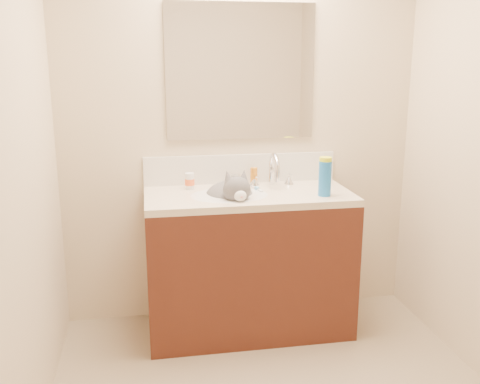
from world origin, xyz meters
name	(u,v)px	position (x,y,z in m)	size (l,w,h in m)	color
room_shell	(298,95)	(0.00, 0.00, 1.49)	(2.24, 2.54, 2.52)	beige
vanity_cabinet	(248,265)	(0.00, 0.97, 0.41)	(1.20, 0.55, 0.82)	#431C12
counter_slab	(249,196)	(0.00, 0.97, 0.84)	(1.20, 0.55, 0.04)	beige
basin	(229,207)	(-0.12, 0.94, 0.79)	(0.45, 0.36, 0.14)	silver
faucet	(273,172)	(0.18, 1.11, 0.95)	(0.28, 0.20, 0.21)	silver
cat	(231,198)	(-0.10, 0.97, 0.83)	(0.37, 0.43, 0.33)	#4F4C4F
backsplash	(241,169)	(0.00, 1.24, 0.95)	(1.20, 0.02, 0.18)	silver
mirror	(241,72)	(0.00, 1.24, 1.54)	(0.90, 0.02, 0.80)	white
pill_bottle	(190,181)	(-0.33, 1.13, 0.91)	(0.05, 0.05, 0.10)	silver
pill_label	(190,182)	(-0.33, 1.13, 0.90)	(0.06, 0.06, 0.04)	orange
silver_jar	(235,180)	(-0.05, 1.17, 0.89)	(0.06, 0.06, 0.07)	#B7B7BC
amber_bottle	(254,176)	(0.07, 1.17, 0.91)	(0.04, 0.04, 0.11)	#C57117
toothbrush	(257,189)	(0.06, 1.04, 0.86)	(0.01, 0.14, 0.01)	silver
toothbrush_head	(257,188)	(0.06, 1.04, 0.87)	(0.02, 0.03, 0.02)	#71BFF1
spray_can	(325,179)	(0.41, 0.84, 0.96)	(0.07, 0.07, 0.20)	blue
spray_cap	(326,161)	(0.41, 0.84, 1.06)	(0.07, 0.07, 0.04)	yellow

